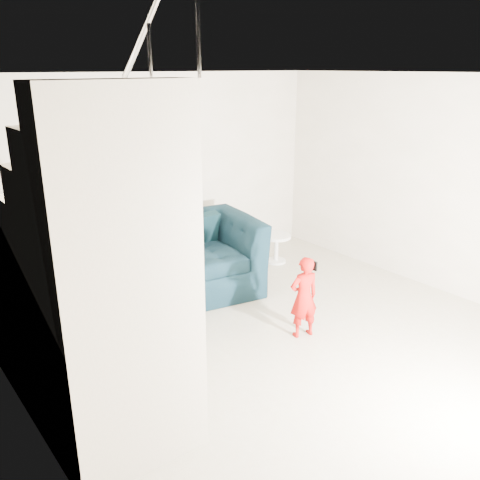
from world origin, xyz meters
The scene contains 12 objects.
floor centered at (0.00, 0.00, 0.00)m, with size 5.50×5.50×0.00m, color tan.
ceiling centered at (0.00, 0.00, 2.70)m, with size 5.50×5.50×0.00m, color silver.
back_wall centered at (0.00, 2.75, 1.35)m, with size 5.00×5.00×0.00m, color #B7AB95.
left_wall centered at (-2.50, 0.00, 1.35)m, with size 5.50×5.50×0.00m, color #B7AB95.
right_wall centered at (2.50, 0.00, 1.35)m, with size 5.50×5.50×0.00m, color #B7AB95.
armchair centered at (0.02, 1.91, 0.47)m, with size 1.46×1.27×0.95m, color black.
toddler centered at (0.25, 0.23, 0.45)m, with size 0.33×0.22×0.90m, color #A1050C.
side_table centered at (1.48, 2.02, 0.28)m, with size 0.42×0.42×0.42m.
staircase centered at (-2.00, 0.55, 0.95)m, with size 1.02×3.03×3.62m.
cushion centered at (0.25, 2.14, 0.72)m, with size 0.46×0.13×0.44m, color black.
throw centered at (-0.62, 1.92, 0.59)m, with size 0.05×0.45×0.50m, color black.
phone centered at (0.36, 0.20, 0.79)m, with size 0.02×0.05×0.10m, color black.
Camera 1 is at (-3.30, -3.18, 2.77)m, focal length 38.00 mm.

